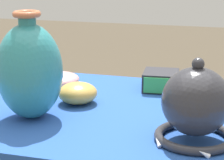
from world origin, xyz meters
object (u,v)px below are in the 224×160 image
object	(u,v)px
vase_tall_bulbous	(30,70)
bowl_shallow_slate	(191,94)
bowl_shallow_ochre	(78,93)
bowl_shallow_rose	(57,79)
vase_dome_bell	(196,107)
mosaic_tile_box	(161,81)

from	to	relation	value
vase_tall_bulbous	bowl_shallow_slate	bearing A→B (deg)	30.66
bowl_shallow_slate	bowl_shallow_ochre	bearing A→B (deg)	-164.17
vase_tall_bulbous	bowl_shallow_rose	bearing A→B (deg)	99.89
vase_tall_bulbous	vase_dome_bell	world-z (taller)	vase_tall_bulbous
bowl_shallow_ochre	bowl_shallow_rose	bearing A→B (deg)	130.36
bowl_shallow_slate	bowl_shallow_rose	distance (m)	0.48
vase_dome_bell	mosaic_tile_box	xyz separation A→B (m)	(-0.16, 0.41, -0.06)
mosaic_tile_box	bowl_shallow_slate	world-z (taller)	mosaic_tile_box
bowl_shallow_slate	bowl_shallow_rose	world-z (taller)	bowl_shallow_slate
vase_tall_bulbous	bowl_shallow_ochre	size ratio (longest dim) A/B	2.48
bowl_shallow_rose	vase_tall_bulbous	bearing A→B (deg)	-80.11
vase_dome_bell	bowl_shallow_slate	xyz separation A→B (m)	(-0.04, 0.29, -0.06)
vase_dome_bell	bowl_shallow_slate	size ratio (longest dim) A/B	1.56
vase_tall_bulbous	bowl_shallow_slate	xyz separation A→B (m)	(0.42, 0.25, -0.11)
mosaic_tile_box	bowl_shallow_rose	size ratio (longest dim) A/B	0.89
mosaic_tile_box	bowl_shallow_rose	xyz separation A→B (m)	(-0.36, -0.06, -0.01)
vase_tall_bulbous	bowl_shallow_rose	world-z (taller)	vase_tall_bulbous
vase_dome_bell	vase_tall_bulbous	bearing A→B (deg)	174.92
bowl_shallow_ochre	bowl_shallow_slate	bearing A→B (deg)	15.83
vase_tall_bulbous	bowl_shallow_rose	xyz separation A→B (m)	(-0.06, 0.32, -0.11)
vase_tall_bulbous	bowl_shallow_ochre	xyz separation A→B (m)	(0.08, 0.15, -0.10)
vase_dome_bell	bowl_shallow_ochre	bearing A→B (deg)	152.80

